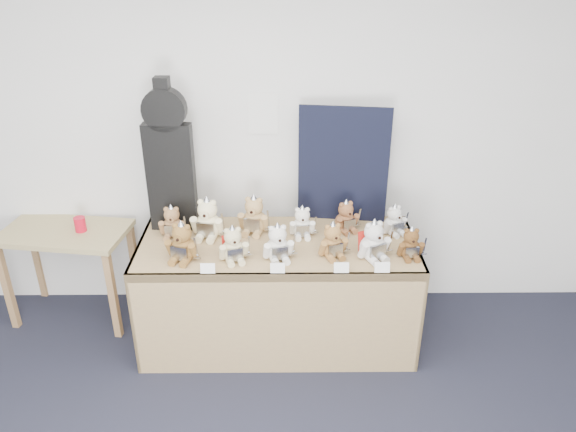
{
  "coord_description": "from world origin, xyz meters",
  "views": [
    {
      "loc": [
        0.34,
        -1.4,
        2.69
      ],
      "look_at": [
        0.37,
        1.85,
        1.05
      ],
      "focal_mm": 35.0,
      "sensor_mm": 36.0,
      "label": 1
    }
  ],
  "objects_px": {
    "teddy_back_left": "(208,220)",
    "teddy_back_centre_left": "(254,216)",
    "display_table": "(278,270)",
    "teddy_front_end": "(411,244)",
    "teddy_back_right": "(346,217)",
    "teddy_back_far_left": "(172,223)",
    "teddy_back_end": "(394,221)",
    "red_cup": "(80,224)",
    "teddy_front_centre": "(278,244)",
    "teddy_front_right": "(333,241)",
    "teddy_front_far_right": "(373,242)",
    "side_table": "(67,245)",
    "teddy_front_far_left": "(182,243)",
    "teddy_back_centre_right": "(302,223)",
    "guitar_case": "(169,158)",
    "teddy_front_left": "(233,245)"
  },
  "relations": [
    {
      "from": "side_table",
      "to": "teddy_front_centre",
      "type": "height_order",
      "value": "teddy_front_centre"
    },
    {
      "from": "teddy_back_left",
      "to": "teddy_back_centre_left",
      "type": "relative_size",
      "value": 1.06
    },
    {
      "from": "teddy_back_centre_left",
      "to": "teddy_front_far_left",
      "type": "bearing_deg",
      "value": -127.47
    },
    {
      "from": "display_table",
      "to": "teddy_front_right",
      "type": "xyz_separation_m",
      "value": [
        0.36,
        -0.09,
        0.28
      ]
    },
    {
      "from": "guitar_case",
      "to": "teddy_back_left",
      "type": "bearing_deg",
      "value": -25.5
    },
    {
      "from": "teddy_front_end",
      "to": "teddy_front_far_left",
      "type": "bearing_deg",
      "value": 176.88
    },
    {
      "from": "teddy_back_centre_right",
      "to": "teddy_front_far_right",
      "type": "bearing_deg",
      "value": -36.35
    },
    {
      "from": "side_table",
      "to": "teddy_back_end",
      "type": "relative_size",
      "value": 4.04
    },
    {
      "from": "teddy_back_centre_right",
      "to": "teddy_front_right",
      "type": "bearing_deg",
      "value": -57.95
    },
    {
      "from": "teddy_front_centre",
      "to": "teddy_front_end",
      "type": "xyz_separation_m",
      "value": [
        0.86,
        0.02,
        -0.02
      ]
    },
    {
      "from": "teddy_front_end",
      "to": "teddy_back_end",
      "type": "distance_m",
      "value": 0.33
    },
    {
      "from": "teddy_back_end",
      "to": "display_table",
      "type": "bearing_deg",
      "value": 166.73
    },
    {
      "from": "teddy_back_far_left",
      "to": "teddy_back_centre_left",
      "type": "bearing_deg",
      "value": 4.72
    },
    {
      "from": "teddy_back_centre_left",
      "to": "teddy_back_end",
      "type": "relative_size",
      "value": 1.27
    },
    {
      "from": "side_table",
      "to": "teddy_back_right",
      "type": "relative_size",
      "value": 3.81
    },
    {
      "from": "teddy_back_end",
      "to": "teddy_front_centre",
      "type": "bearing_deg",
      "value": 174.99
    },
    {
      "from": "side_table",
      "to": "teddy_front_far_right",
      "type": "distance_m",
      "value": 2.26
    },
    {
      "from": "teddy_back_left",
      "to": "teddy_back_centre_left",
      "type": "bearing_deg",
      "value": 21.38
    },
    {
      "from": "red_cup",
      "to": "teddy_front_right",
      "type": "height_order",
      "value": "teddy_front_right"
    },
    {
      "from": "teddy_front_left",
      "to": "teddy_back_end",
      "type": "distance_m",
      "value": 1.16
    },
    {
      "from": "teddy_front_far_right",
      "to": "teddy_back_right",
      "type": "relative_size",
      "value": 1.17
    },
    {
      "from": "teddy_front_centre",
      "to": "teddy_back_left",
      "type": "height_order",
      "value": "teddy_back_left"
    },
    {
      "from": "teddy_front_far_right",
      "to": "teddy_front_end",
      "type": "height_order",
      "value": "teddy_front_far_right"
    },
    {
      "from": "red_cup",
      "to": "teddy_front_end",
      "type": "relative_size",
      "value": 0.46
    },
    {
      "from": "teddy_front_far_left",
      "to": "display_table",
      "type": "bearing_deg",
      "value": 26.43
    },
    {
      "from": "guitar_case",
      "to": "teddy_back_left",
      "type": "xyz_separation_m",
      "value": [
        0.25,
        -0.14,
        -0.4
      ]
    },
    {
      "from": "teddy_front_far_left",
      "to": "teddy_front_centre",
      "type": "height_order",
      "value": "teddy_front_far_left"
    },
    {
      "from": "teddy_back_centre_left",
      "to": "teddy_back_centre_right",
      "type": "distance_m",
      "value": 0.34
    },
    {
      "from": "side_table",
      "to": "teddy_front_end",
      "type": "relative_size",
      "value": 4.09
    },
    {
      "from": "teddy_back_left",
      "to": "teddy_back_right",
      "type": "xyz_separation_m",
      "value": [
        0.97,
        0.08,
        -0.03
      ]
    },
    {
      "from": "teddy_front_end",
      "to": "teddy_back_centre_right",
      "type": "xyz_separation_m",
      "value": [
        -0.7,
        0.3,
        0.0
      ]
    },
    {
      "from": "teddy_back_right",
      "to": "teddy_front_far_right",
      "type": "bearing_deg",
      "value": -93.79
    },
    {
      "from": "teddy_front_end",
      "to": "teddy_back_end",
      "type": "xyz_separation_m",
      "value": [
        -0.05,
        0.33,
        0.0
      ]
    },
    {
      "from": "teddy_front_far_right",
      "to": "teddy_back_centre_left",
      "type": "bearing_deg",
      "value": 132.48
    },
    {
      "from": "teddy_front_right",
      "to": "teddy_back_right",
      "type": "height_order",
      "value": "teddy_front_right"
    },
    {
      "from": "teddy_back_end",
      "to": "side_table",
      "type": "bearing_deg",
      "value": 148.52
    },
    {
      "from": "teddy_front_far_left",
      "to": "teddy_back_centre_right",
      "type": "height_order",
      "value": "teddy_front_far_left"
    },
    {
      "from": "red_cup",
      "to": "teddy_back_end",
      "type": "relative_size",
      "value": 0.46
    },
    {
      "from": "teddy_front_left",
      "to": "teddy_front_far_right",
      "type": "distance_m",
      "value": 0.91
    },
    {
      "from": "display_table",
      "to": "teddy_back_left",
      "type": "xyz_separation_m",
      "value": [
        -0.48,
        0.18,
        0.3
      ]
    },
    {
      "from": "teddy_front_end",
      "to": "red_cup",
      "type": "bearing_deg",
      "value": 164.8
    },
    {
      "from": "red_cup",
      "to": "teddy_front_centre",
      "type": "distance_m",
      "value": 1.52
    },
    {
      "from": "teddy_front_centre",
      "to": "teddy_back_left",
      "type": "distance_m",
      "value": 0.58
    },
    {
      "from": "teddy_back_right",
      "to": "teddy_back_far_left",
      "type": "height_order",
      "value": "same"
    },
    {
      "from": "teddy_front_far_right",
      "to": "teddy_back_end",
      "type": "height_order",
      "value": "teddy_front_far_right"
    },
    {
      "from": "display_table",
      "to": "teddy_front_end",
      "type": "height_order",
      "value": "teddy_front_end"
    },
    {
      "from": "guitar_case",
      "to": "teddy_front_right",
      "type": "bearing_deg",
      "value": -17.62
    },
    {
      "from": "teddy_front_centre",
      "to": "guitar_case",
      "type": "bearing_deg",
      "value": 135.53
    },
    {
      "from": "teddy_front_centre",
      "to": "teddy_back_right",
      "type": "height_order",
      "value": "teddy_front_centre"
    },
    {
      "from": "display_table",
      "to": "teddy_front_right",
      "type": "distance_m",
      "value": 0.46
    }
  ]
}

